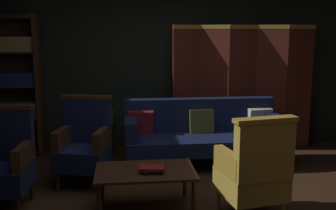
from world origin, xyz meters
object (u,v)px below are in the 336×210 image
Objects in this scene: velvet_couch at (202,131)px; armchair_wing_left at (84,143)px; folding_screen at (243,86)px; armchair_wing_right at (2,161)px; armchair_gilt_accent at (254,171)px; book_black_cloth at (152,171)px; bookshelf at (9,83)px; book_red_leather at (152,168)px; coffee_table at (145,174)px; potted_plant at (95,123)px.

velvet_couch is 2.04× the size of armchair_wing_left.
velvet_couch is at bearing -138.71° from folding_screen.
armchair_wing_right reaches higher than velvet_couch.
folding_screen is 2.50m from armchair_gilt_accent.
folding_screen is 2.67m from book_black_cloth.
bookshelf is 1.83m from armchair_wing_left.
bookshelf is at bearing 139.32° from armchair_gilt_accent.
book_red_leather is (0.00, 0.00, 0.03)m from book_black_cloth.
book_red_leather reaches higher than coffee_table.
armchair_gilt_accent is at bearing -104.02° from folding_screen.
armchair_gilt_accent reaches higher than velvet_couch.
folding_screen is 2.08× the size of armchair_wing_right.
potted_plant is at bearing 108.56° from coffee_table.
bookshelf is 2.87m from velvet_couch.
bookshelf reaches higher than folding_screen.
armchair_wing_left is 4.29× the size of book_red_leather.
armchair_wing_left is 1.00× the size of armchair_wing_right.
bookshelf is 2.31× the size of potted_plant.
potted_plant is (-1.48, 0.47, 0.06)m from velvet_couch.
armchair_wing_left is (-2.29, -1.21, -0.50)m from folding_screen.
bookshelf is 2.05× the size of coffee_table.
armchair_wing_left reaches higher than potted_plant.
book_black_cloth is at bearing -119.01° from velvet_couch.
book_black_cloth is at bearing -11.29° from armchair_wing_right.
armchair_wing_right is 4.29× the size of book_red_leather.
armchair_wing_right is (-0.77, -0.59, 0.00)m from armchair_wing_left.
armchair_gilt_accent is at bearing -40.68° from bookshelf.
armchair_gilt_accent is (1.02, -0.34, 0.12)m from coffee_table.
book_black_cloth is (0.06, -0.07, 0.06)m from coffee_table.
armchair_gilt_accent is 5.14× the size of book_black_cloth.
armchair_wing_right reaches higher than book_red_leather.
armchair_wing_right is (-2.31, -1.14, 0.04)m from velvet_couch.
bookshelf is at bearing 130.99° from book_red_leather.
armchair_wing_left is 1.16m from book_black_cloth.
armchair_gilt_accent is (2.86, -2.45, -0.58)m from bookshelf.
bookshelf is at bearing 167.44° from potted_plant.
armchair_gilt_accent is (0.16, -1.72, 0.04)m from velvet_couch.
coffee_table is at bearing -49.05° from bookshelf.
book_black_cloth is 0.03m from book_red_leather.
book_black_cloth is at bearing 0.00° from book_red_leather.
armchair_gilt_accent is at bearing -15.74° from book_black_cloth.
folding_screen is at bearing 53.60° from book_black_cloth.
book_black_cloth is at bearing -70.37° from potted_plant.
folding_screen is 2.64m from armchair_wing_left.
bookshelf is 3.81m from armchair_gilt_accent.
armchair_wing_right is at bearing 168.71° from book_black_cloth.
book_black_cloth is (0.74, -0.89, -0.06)m from armchair_wing_left.
book_black_cloth is (-1.55, -2.10, -0.55)m from folding_screen.
potted_plant is at bearing 162.49° from velvet_couch.
folding_screen is 2.16× the size of coffee_table.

